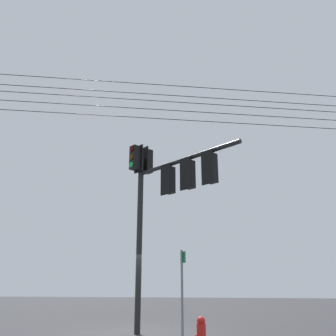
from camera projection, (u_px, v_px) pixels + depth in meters
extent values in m
plane|color=#2D2D30|center=(136.00, 332.00, 12.02)|extent=(60.00, 60.00, 0.00)
cylinder|color=black|center=(139.00, 240.00, 12.43)|extent=(0.20, 0.20, 5.98)
cylinder|color=black|center=(184.00, 160.00, 11.64)|extent=(3.55, 2.85, 0.14)
cube|color=black|center=(147.00, 162.00, 13.53)|extent=(0.42, 0.42, 0.90)
cube|color=black|center=(144.00, 161.00, 13.42)|extent=(0.37, 0.30, 1.04)
cylinder|color=#360503|center=(151.00, 155.00, 13.73)|extent=(0.18, 0.15, 0.20)
cylinder|color=#3C2703|center=(151.00, 162.00, 13.64)|extent=(0.18, 0.15, 0.20)
cylinder|color=green|center=(151.00, 170.00, 13.55)|extent=(0.18, 0.15, 0.20)
cube|color=black|center=(135.00, 158.00, 13.14)|extent=(0.42, 0.42, 0.90)
cube|color=black|center=(139.00, 159.00, 13.25)|extent=(0.37, 0.30, 1.04)
cylinder|color=#360503|center=(132.00, 149.00, 13.12)|extent=(0.18, 0.15, 0.20)
cylinder|color=#3C2703|center=(131.00, 157.00, 13.03)|extent=(0.18, 0.15, 0.20)
cylinder|color=green|center=(131.00, 165.00, 12.94)|extent=(0.18, 0.15, 0.20)
cube|color=black|center=(169.00, 180.00, 11.96)|extent=(0.42, 0.42, 0.90)
cube|color=black|center=(166.00, 179.00, 11.85)|extent=(0.37, 0.30, 1.04)
cylinder|color=#360503|center=(173.00, 173.00, 12.16)|extent=(0.18, 0.15, 0.20)
cylinder|color=#3C2703|center=(173.00, 181.00, 12.07)|extent=(0.18, 0.15, 0.20)
cylinder|color=green|center=(173.00, 190.00, 11.97)|extent=(0.18, 0.15, 0.20)
cube|color=black|center=(189.00, 174.00, 11.33)|extent=(0.42, 0.42, 0.90)
cube|color=black|center=(185.00, 173.00, 11.22)|extent=(0.37, 0.30, 1.04)
cylinder|color=#360503|center=(192.00, 167.00, 11.54)|extent=(0.18, 0.15, 0.20)
cylinder|color=#3C2703|center=(192.00, 176.00, 11.44)|extent=(0.18, 0.15, 0.20)
cylinder|color=green|center=(193.00, 185.00, 11.35)|extent=(0.18, 0.15, 0.20)
cube|color=black|center=(211.00, 168.00, 10.71)|extent=(0.42, 0.42, 0.90)
cube|color=black|center=(207.00, 167.00, 10.60)|extent=(0.37, 0.31, 1.04)
cylinder|color=#360503|center=(214.00, 160.00, 10.91)|extent=(0.17, 0.15, 0.20)
cylinder|color=#3C2703|center=(215.00, 169.00, 10.82)|extent=(0.17, 0.15, 0.20)
cylinder|color=green|center=(215.00, 179.00, 10.73)|extent=(0.17, 0.15, 0.20)
cylinder|color=slate|center=(182.00, 294.00, 10.42)|extent=(0.07, 0.07, 2.52)
cube|color=#0C7238|center=(183.00, 257.00, 10.75)|extent=(0.19, 0.31, 0.33)
cube|color=white|center=(183.00, 257.00, 10.75)|extent=(0.14, 0.24, 0.27)
sphere|color=red|center=(201.00, 321.00, 8.61)|extent=(0.20, 0.20, 0.20)
cylinder|color=red|center=(198.00, 336.00, 8.62)|extent=(0.13, 0.13, 0.09)
cylinder|color=black|center=(108.00, 116.00, 13.74)|extent=(27.79, 6.85, 0.48)
cylinder|color=black|center=(109.00, 107.00, 13.86)|extent=(27.79, 6.85, 0.48)
cylinder|color=black|center=(109.00, 98.00, 13.98)|extent=(27.79, 6.85, 0.48)
cylinder|color=black|center=(110.00, 91.00, 14.06)|extent=(27.79, 6.85, 0.48)
cylinder|color=black|center=(110.00, 81.00, 14.20)|extent=(27.79, 6.85, 0.48)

